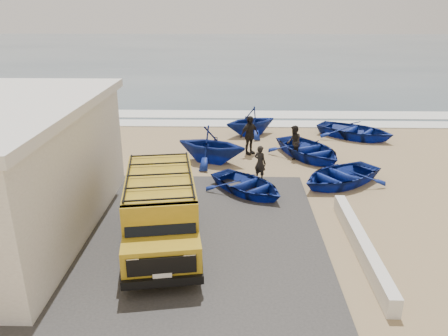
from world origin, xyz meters
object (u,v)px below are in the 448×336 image
object	(u,v)px
boat_near_left	(248,185)
boat_mid_right	(309,149)
boat_near_right	(340,175)
fisherman_back	(249,135)
parapet	(361,245)
fisherman_front	(260,163)
boat_far_left	(251,121)
boat_far_right	(355,130)
van	(161,208)
fisherman_middle	(294,142)
boat_mid_left	(211,144)

from	to	relation	value
boat_near_left	boat_mid_right	distance (m)	5.34
boat_near_right	fisherman_back	distance (m)	5.33
parapet	fisherman_front	xyz separation A→B (m)	(-2.75, 5.80, 0.49)
boat_near_right	boat_far_left	distance (m)	8.07
boat_mid_right	boat_far_right	size ratio (longest dim) A/B	0.99
fisherman_front	boat_far_right	bearing A→B (deg)	-94.89
van	fisherman_middle	distance (m)	9.65
parapet	fisherman_front	world-z (taller)	fisherman_front
van	boat_near_left	distance (m)	4.89
van	boat_near_left	size ratio (longest dim) A/B	1.61
van	fisherman_middle	size ratio (longest dim) A/B	3.37
boat_far_left	boat_near_left	bearing A→B (deg)	-31.03
parapet	boat_near_left	distance (m)	5.46
boat_mid_right	boat_far_left	xyz separation A→B (m)	(-2.71, 3.96, 0.38)
parapet	fisherman_front	distance (m)	6.44
boat_near_left	boat_far_right	bearing A→B (deg)	8.56
boat_far_right	fisherman_front	bearing A→B (deg)	173.43
boat_near_left	boat_far_left	bearing A→B (deg)	44.43
van	fisherman_back	size ratio (longest dim) A/B	2.84
parapet	fisherman_middle	xyz separation A→B (m)	(-0.98, 8.59, 0.55)
van	fisherman_back	distance (m)	9.31
boat_near_left	boat_mid_left	xyz separation A→B (m)	(-1.62, 3.63, 0.53)
fisherman_back	boat_mid_left	bearing A→B (deg)	173.91
boat_mid_left	parapet	bearing A→B (deg)	-127.86
boat_mid_left	boat_far_right	distance (m)	8.90
van	boat_mid_right	xyz separation A→B (m)	(5.85, 8.29, -0.79)
fisherman_back	van	bearing A→B (deg)	-148.98
boat_far_left	fisherman_back	bearing A→B (deg)	-31.29
boat_near_left	fisherman_front	bearing A→B (deg)	26.07
fisherman_front	boat_far_left	bearing A→B (deg)	-51.71
parapet	boat_near_right	bearing A→B (deg)	84.30
boat_far_right	boat_mid_right	bearing A→B (deg)	173.05
boat_near_left	fisherman_middle	world-z (taller)	fisherman_middle
boat_near_right	boat_mid_left	size ratio (longest dim) A/B	1.15
boat_near_right	boat_mid_right	size ratio (longest dim) A/B	0.93
boat_mid_right	fisherman_middle	xyz separation A→B (m)	(-0.76, -0.10, 0.39)
van	fisherman_back	bearing A→B (deg)	62.03
van	boat_far_right	bearing A→B (deg)	43.27
fisherman_back	boat_near_right	bearing A→B (deg)	-87.00
boat_far_left	boat_mid_right	bearing A→B (deg)	5.97
boat_far_left	boat_far_right	bearing A→B (deg)	56.78
fisherman_middle	parapet	bearing A→B (deg)	10.37
parapet	boat_near_left	world-z (taller)	boat_near_left
boat_near_right	boat_mid_right	world-z (taller)	boat_mid_right
boat_mid_left	fisherman_middle	world-z (taller)	boat_mid_left
boat_near_left	boat_near_right	xyz separation A→B (m)	(3.85, 1.03, 0.04)
boat_mid_left	fisherman_middle	bearing A→B (deg)	-60.80
boat_far_left	fisherman_front	size ratio (longest dim) A/B	2.02
fisherman_front	boat_near_right	bearing A→B (deg)	-150.73
fisherman_middle	fisherman_back	distance (m)	2.22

